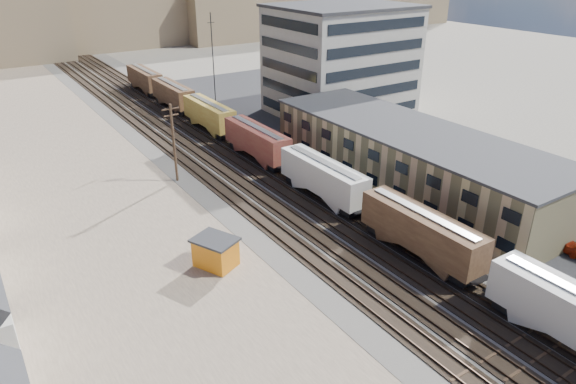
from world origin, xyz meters
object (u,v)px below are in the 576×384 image
freight_train (287,157)px  utility_pole_north (174,141)px  maintenance_shed (216,252)px  parked_car_blue (384,124)px

freight_train → utility_pole_north: size_ratio=11.97×
maintenance_shed → parked_car_blue: bearing=27.5°
freight_train → utility_pole_north: utility_pole_north is taller
freight_train → maintenance_shed: freight_train is taller
maintenance_shed → parked_car_blue: (40.77, 21.19, -0.61)m
utility_pole_north → parked_car_blue: size_ratio=1.64×
utility_pole_north → parked_car_blue: 36.52m
freight_train → maintenance_shed: size_ratio=25.08×
utility_pole_north → maintenance_shed: 21.13m
parked_car_blue → freight_train: bearing=133.4°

